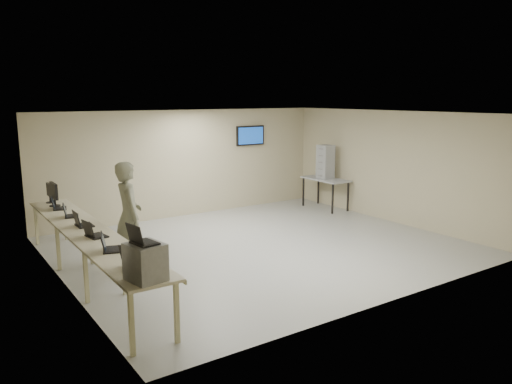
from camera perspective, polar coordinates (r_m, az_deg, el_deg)
room at (r=10.41m, az=0.59°, el=1.31°), size 8.01×7.01×2.81m
workbench at (r=8.97m, az=-18.63°, el=-4.66°), size 0.76×6.00×0.90m
equipment_box at (r=6.35m, az=-12.52°, el=-7.80°), size 0.47×0.51×0.47m
laptop_on_box at (r=6.25m, az=-13.08°, el=-5.25°), size 0.33×0.38×0.26m
laptop_0 at (r=6.89m, az=-13.62°, el=-7.76°), size 0.42×0.45×0.30m
laptop_1 at (r=7.69m, az=-16.51°, el=-5.96°), size 0.40×0.43×0.28m
laptop_2 at (r=8.50m, az=-18.13°, el=-4.46°), size 0.35×0.40×0.28m
laptop_3 at (r=9.26m, az=-19.36°, el=-3.29°), size 0.31×0.37×0.28m
laptop_4 at (r=10.06m, az=-20.62°, el=-2.31°), size 0.35×0.38×0.26m
laptop_5 at (r=10.82m, az=-21.82°, el=-1.49°), size 0.36×0.40×0.27m
monitor_near at (r=11.12m, az=-22.09°, el=-0.01°), size 0.22×0.49×0.49m
monitor_far at (r=11.52m, az=-22.51°, el=0.08°), size 0.19×0.42×0.41m
soldier at (r=9.43m, az=-14.33°, el=-2.62°), size 0.56×0.78×1.99m
side_table at (r=14.21m, az=7.94°, el=1.25°), size 0.67×1.44×0.86m
storage_bins at (r=14.12m, az=7.94°, el=3.43°), size 0.36×0.40×0.95m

